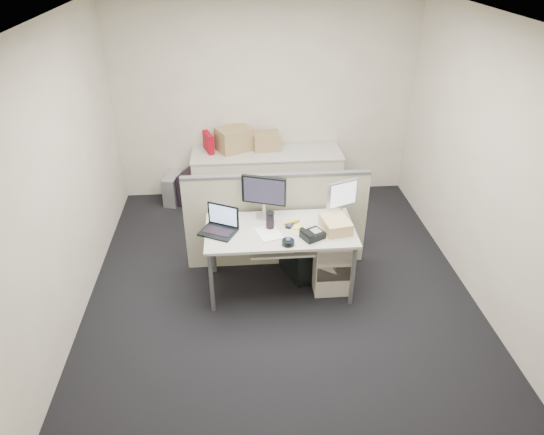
{
  "coord_description": "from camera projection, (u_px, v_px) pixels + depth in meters",
  "views": [
    {
      "loc": [
        -0.41,
        -4.09,
        3.31
      ],
      "look_at": [
        -0.07,
        0.15,
        0.78
      ],
      "focal_mm": 32.0,
      "sensor_mm": 36.0,
      "label": 1
    }
  ],
  "objects": [
    {
      "name": "floor",
      "position": [
        280.0,
        287.0,
        5.23
      ],
      "size": [
        4.0,
        4.5,
        0.01
      ],
      "primitive_type": "cube",
      "color": "black",
      "rests_on": "ground"
    },
    {
      "name": "laptop",
      "position": [
        217.0,
        222.0,
        4.73
      ],
      "size": [
        0.42,
        0.38,
        0.25
      ],
      "primitive_type": "cube",
      "rotation": [
        0.0,
        0.0,
        -0.47
      ],
      "color": "black",
      "rests_on": "desk"
    },
    {
      "name": "trackball",
      "position": [
        288.0,
        242.0,
        4.61
      ],
      "size": [
        0.14,
        0.14,
        0.05
      ],
      "primitive_type": "cylinder",
      "rotation": [
        0.0,
        0.0,
        -0.18
      ],
      "color": "black",
      "rests_on": "desk"
    },
    {
      "name": "pc_tower_spare_dark",
      "position": [
        192.0,
        186.0,
        6.78
      ],
      "size": [
        0.38,
        0.52,
        0.45
      ],
      "primitive_type": "cube",
      "rotation": [
        0.0,
        0.0,
        -0.43
      ],
      "color": "black",
      "rests_on": "floor"
    },
    {
      "name": "desk_phone",
      "position": [
        313.0,
        235.0,
        4.71
      ],
      "size": [
        0.26,
        0.24,
        0.07
      ],
      "primitive_type": "cube",
      "rotation": [
        0.0,
        0.0,
        0.48
      ],
      "color": "black",
      "rests_on": "desk"
    },
    {
      "name": "paper_stack",
      "position": [
        269.0,
        233.0,
        4.78
      ],
      "size": [
        0.29,
        0.33,
        0.01
      ],
      "primitive_type": "cube",
      "rotation": [
        0.0,
        0.0,
        0.31
      ],
      "color": "white",
      "rests_on": "desk"
    },
    {
      "name": "keyboard_tray",
      "position": [
        282.0,
        248.0,
        4.76
      ],
      "size": [
        0.62,
        0.32,
        0.02
      ],
      "primitive_type": "cube",
      "color": "beige",
      "rests_on": "desk"
    },
    {
      "name": "wall_back",
      "position": [
        265.0,
        101.0,
        6.47
      ],
      "size": [
        4.0,
        0.02,
        2.7
      ],
      "primitive_type": "cube",
      "color": "#BAB29E",
      "rests_on": "ground"
    },
    {
      "name": "travel_mug",
      "position": [
        270.0,
        221.0,
        4.82
      ],
      "size": [
        0.1,
        0.1,
        0.17
      ],
      "primitive_type": "cylinder",
      "rotation": [
        0.0,
        0.0,
        -0.18
      ],
      "color": "black",
      "rests_on": "desk"
    },
    {
      "name": "wall_left",
      "position": [
        62.0,
        181.0,
        4.4
      ],
      "size": [
        0.02,
        4.5,
        2.7
      ],
      "primitive_type": "cube",
      "color": "#BAB29E",
      "rests_on": "ground"
    },
    {
      "name": "cellphone",
      "position": [
        290.0,
        225.0,
        4.9
      ],
      "size": [
        0.1,
        0.13,
        0.01
      ],
      "primitive_type": "cube",
      "rotation": [
        0.0,
        0.0,
        -0.43
      ],
      "color": "black",
      "rests_on": "desk"
    },
    {
      "name": "pc_tower_spare_silver",
      "position": [
        174.0,
        188.0,
        6.78
      ],
      "size": [
        0.29,
        0.47,
        0.41
      ],
      "primitive_type": "cube",
      "rotation": [
        0.0,
        0.0,
        -0.27
      ],
      "color": "#B7B7BC",
      "rests_on": "floor"
    },
    {
      "name": "monitor_main",
      "position": [
        264.0,
        197.0,
        4.95
      ],
      "size": [
        0.49,
        0.32,
        0.46
      ],
      "primitive_type": "cube",
      "rotation": [
        0.0,
        0.0,
        -0.33
      ],
      "color": "black",
      "rests_on": "desk"
    },
    {
      "name": "ceiling",
      "position": [
        282.0,
        20.0,
        3.85
      ],
      "size": [
        4.0,
        4.5,
        0.01
      ],
      "primitive_type": "cube",
      "color": "white",
      "rests_on": "ground"
    },
    {
      "name": "red_binder",
      "position": [
        208.0,
        143.0,
        6.48
      ],
      "size": [
        0.16,
        0.3,
        0.28
      ],
      "primitive_type": "cube",
      "rotation": [
        0.0,
        0.0,
        0.32
      ],
      "color": "maroon",
      "rests_on": "back_counter"
    },
    {
      "name": "manila_folders",
      "position": [
        336.0,
        224.0,
        4.82
      ],
      "size": [
        0.3,
        0.36,
        0.12
      ],
      "primitive_type": "cube",
      "rotation": [
        0.0,
        0.0,
        0.18
      ],
      "color": "tan",
      "rests_on": "desk"
    },
    {
      "name": "cardboard_box_right",
      "position": [
        266.0,
        142.0,
        6.55
      ],
      "size": [
        0.37,
        0.3,
        0.25
      ],
      "primitive_type": "cube",
      "rotation": [
        0.0,
        0.0,
        0.11
      ],
      "color": "#937551",
      "rests_on": "back_counter"
    },
    {
      "name": "drawer_pedestal",
      "position": [
        331.0,
        257.0,
        5.14
      ],
      "size": [
        0.4,
        0.55,
        0.65
      ],
      "primitive_type": "cube",
      "color": "beige",
      "rests_on": "floor"
    },
    {
      "name": "desk",
      "position": [
        280.0,
        235.0,
        4.89
      ],
      "size": [
        1.5,
        0.75,
        0.73
      ],
      "color": "beige",
      "rests_on": "floor"
    },
    {
      "name": "sticky_pad",
      "position": [
        298.0,
        228.0,
        4.87
      ],
      "size": [
        0.1,
        0.1,
        0.01
      ],
      "primitive_type": "cube",
      "rotation": [
        0.0,
        0.0,
        -0.43
      ],
      "color": "#FFF219",
      "rests_on": "desk"
    },
    {
      "name": "monitor_small",
      "position": [
        342.0,
        200.0,
        4.95
      ],
      "size": [
        0.38,
        0.28,
        0.42
      ],
      "primitive_type": "cube",
      "rotation": [
        0.0,
        0.0,
        0.38
      ],
      "color": "#B7B7BC",
      "rests_on": "desk"
    },
    {
      "name": "pc_tower_desk",
      "position": [
        296.0,
        258.0,
        5.3
      ],
      "size": [
        0.34,
        0.52,
        0.45
      ],
      "primitive_type": "cube",
      "rotation": [
        0.0,
        0.0,
        0.34
      ],
      "color": "black",
      "rests_on": "floor"
    },
    {
      "name": "cubicle_partition",
      "position": [
        276.0,
        222.0,
        5.33
      ],
      "size": [
        2.0,
        0.06,
        1.1
      ],
      "primitive_type": "cube",
      "color": "#AEAA8D",
      "rests_on": "floor"
    },
    {
      "name": "wall_right",
      "position": [
        487.0,
        166.0,
        4.68
      ],
      "size": [
        0.02,
        4.5,
        2.7
      ],
      "primitive_type": "cube",
      "color": "#BAB29E",
      "rests_on": "ground"
    },
    {
      "name": "banana",
      "position": [
        292.0,
        222.0,
        4.94
      ],
      "size": [
        0.19,
        0.11,
        0.04
      ],
      "primitive_type": "ellipsoid",
      "rotation": [
        0.0,
        0.0,
        0.38
      ],
      "color": "yellow",
      "rests_on": "desk"
    },
    {
      "name": "cardboard_box_left",
      "position": [
        234.0,
        140.0,
        6.5
      ],
      "size": [
        0.54,
        0.49,
        0.33
      ],
      "primitive_type": "cube",
      "rotation": [
        0.0,
        0.0,
        0.47
      ],
      "color": "#937551",
      "rests_on": "back_counter"
    },
    {
      "name": "back_counter",
      "position": [
        267.0,
        178.0,
        6.7
      ],
      "size": [
        2.0,
        0.6,
        0.72
      ],
      "primitive_type": "cube",
      "color": "beige",
      "rests_on": "floor"
    },
    {
      "name": "keyboard",
      "position": [
        276.0,
        244.0,
        4.78
      ],
      "size": [
        0.48,
        0.3,
        0.02
      ],
      "primitive_type": "cube",
      "rotation": [
        0.0,
        0.0,
        -0.34
      ],
      "color": "black",
      "rests_on": "keyboard_tray"
    },
    {
      "name": "wall_front",
      "position": [
        320.0,
        353.0,
        2.61
      ],
      "size": [
        4.0,
        0.02,
        2.7
      ],
      "primitive_type": "cube",
      "color": "#BAB29E",
      "rests_on": "ground"
    }
  ]
}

